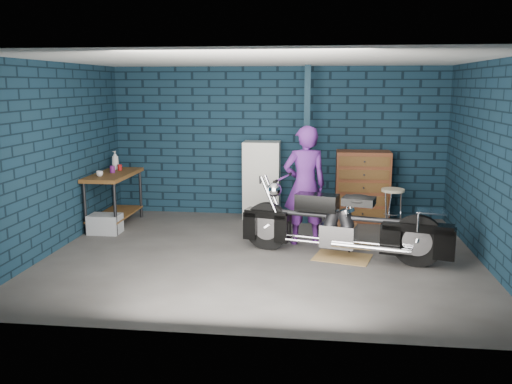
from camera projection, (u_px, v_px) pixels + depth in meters
ground at (262, 256)px, 7.65m from camera, size 6.00×6.00×0.00m
room_walls at (266, 118)px, 7.82m from camera, size 6.02×5.01×2.71m
support_post at (306, 146)px, 9.22m from camera, size 0.10×0.10×2.70m
workbench at (115, 199)px, 9.22m from camera, size 0.60×1.40×0.91m
drip_mat at (342, 257)px, 7.57m from camera, size 0.88×0.74×0.01m
motorcycle at (344, 219)px, 7.46m from camera, size 2.59×1.27×1.10m
person at (305, 185)px, 8.10m from camera, size 0.74×0.58×1.79m
storage_bin at (105, 224)px, 8.79m from camera, size 0.50×0.35×0.31m
locker at (262, 180)px, 9.72m from camera, size 0.65×0.46×1.39m
tool_chest at (362, 186)px, 9.52m from camera, size 0.93×0.52×1.24m
shop_stool at (392, 209)px, 8.99m from camera, size 0.48×0.48×0.69m
cup_a at (100, 174)px, 8.81m from camera, size 0.13×0.13×0.09m
mug_purple at (112, 169)px, 9.17m from camera, size 0.11×0.11×0.12m
mug_red at (120, 167)px, 9.42m from camera, size 0.09×0.09×0.10m
bottle at (115, 160)px, 9.53m from camera, size 0.16×0.16×0.32m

